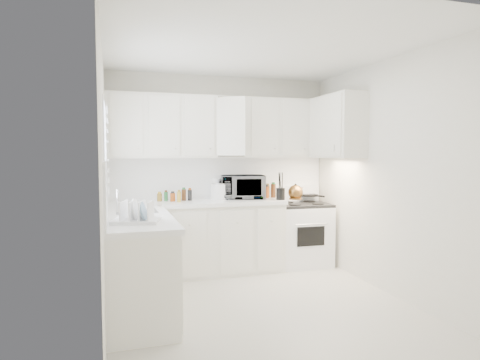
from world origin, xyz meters
name	(u,v)px	position (x,y,z in m)	size (l,w,h in m)	color
floor	(260,305)	(0.00, 0.00, 0.00)	(3.20, 3.20, 0.00)	beige
ceiling	(261,48)	(0.00, 0.00, 2.60)	(3.20, 3.20, 0.00)	white
wall_back	(221,172)	(0.00, 1.60, 1.30)	(3.00, 3.00, 0.00)	silver
wall_front	(346,196)	(0.00, -1.60, 1.30)	(3.00, 3.00, 0.00)	silver
wall_left	(104,183)	(-1.50, 0.00, 1.30)	(3.20, 3.20, 0.00)	silver
wall_right	(387,177)	(1.50, 0.00, 1.30)	(3.20, 3.20, 0.00)	silver
window_blinds	(106,155)	(-1.48, 0.35, 1.55)	(0.06, 0.96, 1.06)	white
lower_cabinets_back	(197,239)	(-0.39, 1.30, 0.45)	(2.22, 0.60, 0.90)	silver
lower_cabinets_left	(138,267)	(-1.20, 0.20, 0.45)	(0.60, 1.60, 0.90)	silver
countertop_back	(197,203)	(-0.39, 1.29, 0.93)	(2.24, 0.64, 0.05)	white
countertop_left	(139,219)	(-1.19, 0.20, 0.93)	(0.64, 1.62, 0.05)	white
backsplash_back	(221,178)	(0.00, 1.59, 1.23)	(2.98, 0.02, 0.55)	white
backsplash_left	(106,189)	(-1.49, 0.20, 1.23)	(0.02, 1.60, 0.55)	white
upper_cabinets_back	(224,158)	(0.00, 1.44, 1.50)	(3.00, 0.33, 0.80)	silver
upper_cabinets_right	(336,158)	(1.33, 0.82, 1.50)	(0.33, 0.90, 0.80)	silver
sink	(136,200)	(-1.19, 0.55, 1.07)	(0.42, 0.38, 0.30)	gray
stove	(302,226)	(1.09, 1.29, 0.55)	(0.72, 0.59, 1.11)	white
tea_kettle	(296,191)	(0.91, 1.13, 1.05)	(0.25, 0.21, 0.23)	brown
frying_pan	(309,195)	(1.27, 1.45, 0.96)	(0.26, 0.44, 0.04)	black
microwave	(243,184)	(0.26, 1.39, 1.14)	(0.57, 0.31, 0.38)	gray
rice_cooker	(220,190)	(-0.07, 1.38, 1.07)	(0.25, 0.25, 0.25)	white
paper_towel	(217,188)	(-0.08, 1.52, 1.08)	(0.12, 0.12, 0.27)	white
utensil_crock	(281,186)	(0.68, 1.10, 1.13)	(0.12, 0.12, 0.37)	black
dish_rack	(136,210)	(-1.23, -0.15, 1.06)	(0.40, 0.30, 0.22)	white
spice_left_0	(160,196)	(-0.85, 1.42, 1.02)	(0.06, 0.06, 0.13)	olive
spice_left_1	(167,197)	(-0.78, 1.33, 1.02)	(0.06, 0.06, 0.13)	#236A31
spice_left_2	(172,196)	(-0.70, 1.42, 1.02)	(0.06, 0.06, 0.13)	#A84916
spice_left_3	(179,196)	(-0.62, 1.33, 1.02)	(0.06, 0.06, 0.13)	gold
spice_left_4	(183,195)	(-0.55, 1.42, 1.02)	(0.06, 0.06, 0.13)	#522F17
spice_left_5	(190,196)	(-0.47, 1.33, 1.02)	(0.06, 0.06, 0.13)	black
sauce_right_0	(264,190)	(0.58, 1.46, 1.05)	(0.06, 0.06, 0.19)	#A84916
sauce_right_1	(269,191)	(0.64, 1.40, 1.05)	(0.06, 0.06, 0.19)	gold
sauce_right_2	(271,190)	(0.69, 1.46, 1.05)	(0.06, 0.06, 0.19)	#522F17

